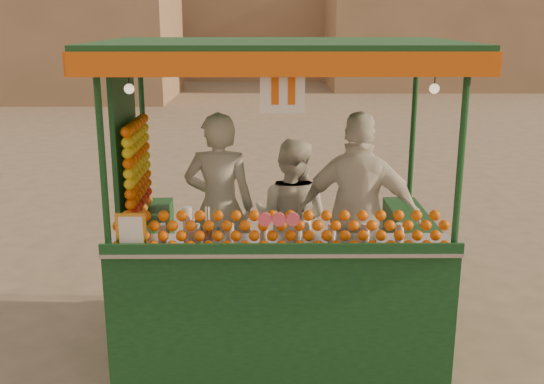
{
  "coord_description": "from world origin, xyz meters",
  "views": [
    {
      "loc": [
        -0.3,
        -5.69,
        3.04
      ],
      "look_at": [
        -0.26,
        -0.09,
        1.51
      ],
      "focal_mm": 42.12,
      "sensor_mm": 36.0,
      "label": 1
    }
  ],
  "objects_px": {
    "vendor_left": "(219,207)",
    "vendor_right": "(359,216)",
    "juice_cart": "(271,256)",
    "vendor_middle": "(291,218)"
  },
  "relations": [
    {
      "from": "vendor_left",
      "to": "vendor_right",
      "type": "height_order",
      "value": "vendor_right"
    },
    {
      "from": "vendor_left",
      "to": "juice_cart",
      "type": "bearing_deg",
      "value": 138.82
    },
    {
      "from": "vendor_middle",
      "to": "vendor_right",
      "type": "relative_size",
      "value": 0.83
    },
    {
      "from": "juice_cart",
      "to": "vendor_right",
      "type": "bearing_deg",
      "value": 6.91
    },
    {
      "from": "juice_cart",
      "to": "vendor_middle",
      "type": "xyz_separation_m",
      "value": [
        0.2,
        0.52,
        0.2
      ]
    },
    {
      "from": "vendor_left",
      "to": "vendor_right",
      "type": "distance_m",
      "value": 1.36
    },
    {
      "from": "juice_cart",
      "to": "vendor_middle",
      "type": "relative_size",
      "value": 1.97
    },
    {
      "from": "juice_cart",
      "to": "vendor_left",
      "type": "relative_size",
      "value": 1.69
    },
    {
      "from": "vendor_left",
      "to": "vendor_right",
      "type": "xyz_separation_m",
      "value": [
        1.31,
        -0.38,
        0.03
      ]
    },
    {
      "from": "juice_cart",
      "to": "vendor_right",
      "type": "height_order",
      "value": "juice_cart"
    }
  ]
}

